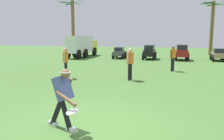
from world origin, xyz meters
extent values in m
plane|color=#456F31|center=(0.00, 0.00, 0.00)|extent=(80.00, 80.00, 0.00)
cylinder|color=black|center=(-0.33, -0.32, 0.36)|extent=(0.37, 0.23, 0.72)
cube|color=silver|center=(-0.18, -0.38, 0.05)|extent=(0.28, 0.18, 0.10)
cylinder|color=black|center=(-0.62, -0.22, 0.36)|extent=(0.45, 0.26, 0.69)
cube|color=silver|center=(-0.76, -0.17, 0.05)|extent=(0.28, 0.18, 0.10)
cube|color=#4C5699|center=(-0.39, -0.30, 0.97)|extent=(0.48, 0.45, 0.58)
sphere|color=brown|center=(-0.30, -0.34, 1.32)|extent=(0.27, 0.27, 0.21)
cylinder|color=white|center=(-0.30, -0.34, 1.35)|extent=(0.27, 0.27, 0.03)
cylinder|color=brown|center=(-0.19, -0.57, 0.82)|extent=(0.57, 0.27, 0.27)
cylinder|color=brown|center=(-0.37, -0.10, 0.94)|extent=(0.29, 0.17, 0.49)
cylinder|color=white|center=(-0.02, -0.65, 0.58)|extent=(0.36, 0.36, 0.10)
cylinder|color=black|center=(2.03, 9.18, 0.41)|extent=(0.15, 0.15, 0.82)
cylinder|color=black|center=(2.12, 9.33, 0.41)|extent=(0.15, 0.15, 0.82)
cube|color=orange|center=(2.08, 9.25, 1.09)|extent=(0.35, 0.39, 0.54)
cylinder|color=brown|center=(1.96, 9.08, 1.10)|extent=(0.10, 0.10, 0.52)
cylinder|color=brown|center=(2.19, 9.43, 1.10)|extent=(0.10, 0.10, 0.52)
sphere|color=brown|center=(2.08, 9.25, 1.46)|extent=(0.28, 0.28, 0.20)
cylinder|color=black|center=(0.01, 5.69, 0.41)|extent=(0.14, 0.14, 0.82)
cylinder|color=black|center=(0.07, 5.86, 0.41)|extent=(0.14, 0.14, 0.82)
cube|color=orange|center=(0.04, 5.77, 1.09)|extent=(0.30, 0.39, 0.54)
cylinder|color=beige|center=(-0.03, 5.58, 1.10)|extent=(0.09, 0.09, 0.52)
cylinder|color=beige|center=(0.11, 5.97, 1.10)|extent=(0.09, 0.09, 0.52)
sphere|color=beige|center=(0.04, 5.77, 1.46)|extent=(0.26, 0.26, 0.20)
cylinder|color=black|center=(-3.24, 5.42, 0.41)|extent=(0.13, 0.13, 0.82)
cylinder|color=black|center=(-3.28, 5.59, 0.41)|extent=(0.13, 0.13, 0.82)
cube|color=orange|center=(-3.26, 5.50, 1.09)|extent=(0.27, 0.38, 0.54)
cylinder|color=tan|center=(-3.21, 5.30, 1.10)|extent=(0.09, 0.09, 0.52)
cylinder|color=tan|center=(-3.31, 5.71, 1.10)|extent=(0.09, 0.09, 0.52)
sphere|color=tan|center=(-3.26, 5.50, 1.46)|extent=(0.24, 0.24, 0.20)
cube|color=#474C51|center=(-2.93, 16.34, 0.51)|extent=(0.96, 2.22, 0.42)
cube|color=#1E232B|center=(-2.93, 16.24, 0.91)|extent=(0.82, 1.12, 0.38)
cylinder|color=black|center=(-3.40, 17.10, 0.30)|extent=(0.20, 0.60, 0.60)
cylinder|color=black|center=(-2.50, 17.13, 0.30)|extent=(0.20, 0.60, 0.60)
cylinder|color=black|center=(-3.36, 15.56, 0.30)|extent=(0.20, 0.60, 0.60)
cylinder|color=black|center=(-2.46, 15.59, 0.30)|extent=(0.20, 0.60, 0.60)
cube|color=black|center=(0.02, 16.23, 0.60)|extent=(0.99, 2.41, 0.55)
cube|color=#1E232B|center=(0.02, 16.38, 1.11)|extent=(0.87, 1.81, 0.46)
cylinder|color=black|center=(-0.45, 17.07, 0.33)|extent=(0.19, 0.66, 0.66)
cylinder|color=black|center=(0.51, 17.06, 0.33)|extent=(0.19, 0.66, 0.66)
cylinder|color=black|center=(-0.47, 15.40, 0.33)|extent=(0.19, 0.66, 0.66)
cylinder|color=black|center=(0.49, 15.38, 0.33)|extent=(0.19, 0.66, 0.66)
cube|color=maroon|center=(2.92, 16.14, 0.66)|extent=(1.01, 2.36, 0.60)
cube|color=#1E232B|center=(2.91, 16.19, 1.18)|extent=(0.89, 1.56, 0.44)
cylinder|color=black|center=(2.41, 16.91, 0.36)|extent=(0.19, 0.72, 0.72)
cylinder|color=black|center=(3.39, 16.93, 0.36)|extent=(0.19, 0.72, 0.72)
cylinder|color=black|center=(2.44, 15.36, 0.36)|extent=(0.19, 0.72, 0.72)
cylinder|color=black|center=(3.42, 15.37, 0.36)|extent=(0.19, 0.72, 0.72)
cube|color=#998466|center=(5.99, 16.39, 0.51)|extent=(1.00, 2.24, 0.42)
cube|color=#1E232B|center=(5.99, 16.29, 0.91)|extent=(0.84, 1.14, 0.38)
cylinder|color=black|center=(5.58, 17.18, 0.30)|extent=(0.21, 0.61, 0.60)
cylinder|color=black|center=(6.47, 17.14, 0.30)|extent=(0.21, 0.61, 0.60)
cylinder|color=black|center=(5.50, 15.64, 0.30)|extent=(0.21, 0.61, 0.60)
cube|color=yellow|center=(-6.96, 19.08, 1.12)|extent=(1.08, 1.72, 1.15)
cube|color=white|center=(-7.01, 16.13, 1.38)|extent=(1.23, 4.22, 1.65)
cylinder|color=black|center=(-7.54, 18.76, 0.45)|extent=(0.26, 0.90, 0.90)
cylinder|color=black|center=(-6.39, 18.73, 0.45)|extent=(0.26, 0.90, 0.90)
cylinder|color=black|center=(-7.59, 16.15, 0.45)|extent=(0.26, 0.90, 0.90)
cylinder|color=black|center=(-6.44, 16.12, 0.45)|extent=(0.26, 0.90, 0.90)
cylinder|color=black|center=(-7.62, 14.50, 0.45)|extent=(0.26, 0.90, 0.90)
cylinder|color=black|center=(-6.47, 14.47, 0.45)|extent=(0.26, 0.90, 0.90)
cylinder|color=brown|center=(-9.76, 20.49, 3.23)|extent=(0.40, 0.40, 6.46)
ellipsoid|color=#28642A|center=(-9.04, 20.42, 6.26)|extent=(1.46, 0.38, 0.14)
ellipsoid|color=#28642A|center=(-9.58, 21.32, 6.19)|extent=(0.60, 1.72, 0.15)
ellipsoid|color=#28642A|center=(-10.50, 20.99, 6.09)|extent=(1.62, 1.22, 0.17)
ellipsoid|color=#28642A|center=(-10.38, 19.89, 6.15)|extent=(1.42, 1.38, 0.16)
ellipsoid|color=#28642A|center=(-9.55, 19.81, 6.07)|extent=(0.64, 1.42, 0.20)
cylinder|color=brown|center=(6.46, 23.17, 3.06)|extent=(0.39, 0.39, 6.13)
ellipsoid|color=#2C5C29|center=(7.25, 23.22, 5.72)|extent=(1.61, 0.35, 0.19)
ellipsoid|color=#2C5C29|center=(6.99, 23.76, 5.84)|extent=(1.25, 1.35, 0.16)
ellipsoid|color=#2C5C29|center=(6.21, 23.86, 5.77)|extent=(0.74, 1.47, 0.19)
ellipsoid|color=#2C5C29|center=(5.73, 23.51, 5.92)|extent=(1.56, 0.90, 0.14)
ellipsoid|color=#2C5C29|center=(5.81, 22.79, 5.92)|extent=(1.41, 0.98, 0.14)
ellipsoid|color=#2C5C29|center=(6.10, 22.32, 5.83)|extent=(0.94, 1.78, 0.15)
ellipsoid|color=#2C5C29|center=(6.98, 22.66, 5.83)|extent=(1.22, 1.19, 0.17)
camera|label=1|loc=(1.91, -4.64, 2.12)|focal=35.00mm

